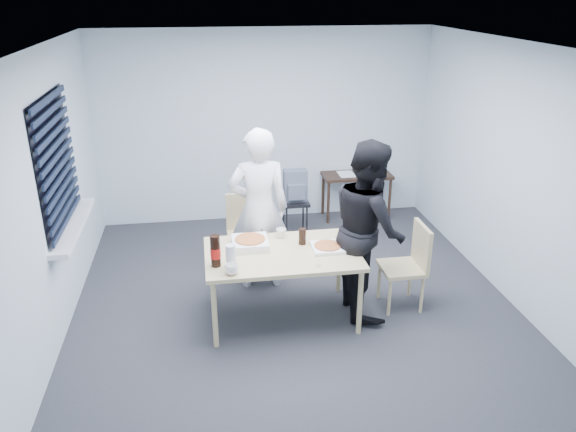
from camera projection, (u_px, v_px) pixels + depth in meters
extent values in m
plane|color=#292A2D|center=(295.00, 306.00, 5.82)|extent=(5.00, 5.00, 0.00)
plane|color=white|center=(297.00, 46.00, 4.83)|extent=(5.00, 5.00, 0.00)
plane|color=silver|center=(265.00, 127.00, 7.61)|extent=(4.50, 0.00, 4.50)
plane|color=silver|center=(374.00, 340.00, 3.04)|extent=(4.50, 0.00, 4.50)
plane|color=silver|center=(48.00, 201.00, 5.00)|extent=(0.00, 5.00, 5.00)
plane|color=silver|center=(516.00, 176.00, 5.65)|extent=(0.00, 5.00, 5.00)
plane|color=black|center=(55.00, 161.00, 5.27)|extent=(0.00, 1.30, 1.30)
cube|color=black|center=(58.00, 161.00, 5.28)|extent=(0.04, 1.30, 1.25)
cube|color=silver|center=(74.00, 226.00, 5.54)|extent=(0.18, 1.42, 0.05)
cube|color=#CAB784|center=(282.00, 254.00, 5.38)|extent=(1.47, 0.93, 0.04)
cylinder|color=#CAB784|center=(215.00, 314.00, 5.05)|extent=(0.05, 0.05, 0.68)
cylinder|color=#CAB784|center=(212.00, 272.00, 5.79)|extent=(0.05, 0.05, 0.68)
cylinder|color=#CAB784|center=(360.00, 302.00, 5.25)|extent=(0.05, 0.05, 0.68)
cylinder|color=#CAB784|center=(339.00, 263.00, 5.99)|extent=(0.05, 0.05, 0.68)
cube|color=#CAB784|center=(246.00, 237.00, 6.39)|extent=(0.42, 0.42, 0.04)
cube|color=#CAB784|center=(244.00, 211.00, 6.47)|extent=(0.42, 0.04, 0.44)
cylinder|color=#CAB784|center=(233.00, 262.00, 6.30)|extent=(0.03, 0.03, 0.41)
cylinder|color=#CAB784|center=(231.00, 249.00, 6.61)|extent=(0.03, 0.03, 0.41)
cylinder|color=#CAB784|center=(263.00, 260.00, 6.34)|extent=(0.03, 0.03, 0.41)
cylinder|color=#CAB784|center=(260.00, 247.00, 6.65)|extent=(0.03, 0.03, 0.41)
cube|color=#CAB784|center=(402.00, 268.00, 5.68)|extent=(0.42, 0.42, 0.04)
cube|color=#CAB784|center=(422.00, 246.00, 5.62)|extent=(0.04, 0.42, 0.44)
cylinder|color=#CAB784|center=(389.00, 297.00, 5.59)|extent=(0.03, 0.03, 0.41)
cylinder|color=#CAB784|center=(379.00, 281.00, 5.90)|extent=(0.03, 0.03, 0.41)
cylinder|color=#CAB784|center=(422.00, 295.00, 5.64)|extent=(0.03, 0.03, 0.41)
cylinder|color=#CAB784|center=(410.00, 278.00, 5.95)|extent=(0.03, 0.03, 0.41)
imported|color=white|center=(259.00, 209.00, 5.94)|extent=(0.65, 0.42, 1.77)
imported|color=black|center=(368.00, 228.00, 5.48)|extent=(0.47, 0.86, 1.77)
cube|color=#301F14|center=(357.00, 175.00, 7.85)|extent=(0.96, 0.43, 0.04)
cylinder|color=#301F14|center=(328.00, 203.00, 7.75)|extent=(0.04, 0.04, 0.60)
cylinder|color=#301F14|center=(323.00, 194.00, 8.07)|extent=(0.04, 0.04, 0.60)
cylinder|color=#301F14|center=(390.00, 199.00, 7.88)|extent=(0.04, 0.04, 0.60)
cylinder|color=#301F14|center=(382.00, 191.00, 8.19)|extent=(0.04, 0.04, 0.60)
cube|color=black|center=(295.00, 202.00, 7.32)|extent=(0.35, 0.35, 0.04)
cylinder|color=black|center=(287.00, 224.00, 7.27)|extent=(0.04, 0.04, 0.44)
cylinder|color=black|center=(284.00, 216.00, 7.52)|extent=(0.04, 0.04, 0.44)
cylinder|color=black|center=(307.00, 222.00, 7.31)|extent=(0.04, 0.04, 0.44)
cylinder|color=black|center=(303.00, 215.00, 7.55)|extent=(0.04, 0.04, 0.44)
cube|color=slate|center=(295.00, 186.00, 7.24)|extent=(0.30, 0.16, 0.42)
cube|color=slate|center=(297.00, 192.00, 7.15)|extent=(0.22, 0.06, 0.20)
cube|color=white|center=(250.00, 245.00, 5.48)|extent=(0.35, 0.35, 0.04)
cube|color=white|center=(250.00, 241.00, 5.47)|extent=(0.35, 0.35, 0.04)
cylinder|color=#CC7F38|center=(250.00, 239.00, 5.46)|extent=(0.29, 0.29, 0.01)
cube|color=white|center=(327.00, 247.00, 5.43)|extent=(0.30, 0.30, 0.03)
cylinder|color=#CC7F38|center=(327.00, 245.00, 5.42)|extent=(0.26, 0.26, 0.01)
imported|color=white|center=(232.00, 269.00, 4.95)|extent=(0.17, 0.17, 0.10)
imported|color=white|center=(281.00, 233.00, 5.67)|extent=(0.10, 0.10, 0.09)
cylinder|color=black|center=(302.00, 236.00, 5.51)|extent=(0.09, 0.09, 0.16)
cylinder|color=black|center=(215.00, 251.00, 5.06)|extent=(0.09, 0.09, 0.30)
cylinder|color=red|center=(216.00, 253.00, 5.06)|extent=(0.09, 0.09, 0.10)
cylinder|color=silver|center=(231.00, 256.00, 5.04)|extent=(0.12, 0.12, 0.22)
torus|color=red|center=(319.00, 266.00, 5.10)|extent=(0.06, 0.06, 0.00)
cube|color=white|center=(346.00, 174.00, 7.83)|extent=(0.24, 0.31, 0.00)
cube|color=black|center=(371.00, 170.00, 7.90)|extent=(0.13, 0.09, 0.05)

